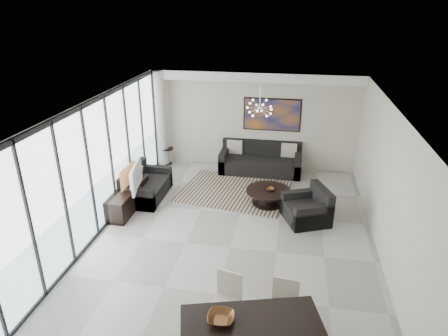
% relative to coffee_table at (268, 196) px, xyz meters
% --- Properties ---
extents(room_shell, '(6.00, 9.00, 2.90)m').
position_rel_coffee_table_xyz_m(room_shell, '(-0.17, -2.06, 1.23)').
color(room_shell, '#A8A39B').
rests_on(room_shell, ground).
extents(window_wall, '(0.37, 8.95, 2.90)m').
position_rel_coffee_table_xyz_m(window_wall, '(-3.48, -2.06, 1.25)').
color(window_wall, silver).
rests_on(window_wall, floor).
extents(soffit, '(5.98, 0.40, 0.26)m').
position_rel_coffee_table_xyz_m(soffit, '(-0.63, 2.24, 2.55)').
color(soffit, white).
rests_on(soffit, room_shell).
extents(painting, '(1.68, 0.04, 0.98)m').
position_rel_coffee_table_xyz_m(painting, '(-0.13, 2.41, 1.43)').
color(painting, '#B06118').
rests_on(painting, room_shell).
extents(chandelier, '(0.66, 0.66, 0.71)m').
position_rel_coffee_table_xyz_m(chandelier, '(-0.33, 0.44, 2.13)').
color(chandelier, silver).
rests_on(chandelier, room_shell).
extents(rug, '(3.07, 2.53, 0.01)m').
position_rel_coffee_table_xyz_m(rug, '(-0.93, 0.54, -0.22)').
color(rug, black).
rests_on(rug, floor).
extents(coffee_table, '(1.12, 1.12, 0.39)m').
position_rel_coffee_table_xyz_m(coffee_table, '(0.00, 0.00, 0.00)').
color(coffee_table, black).
rests_on(coffee_table, floor).
extents(bowl_coffee, '(0.24, 0.24, 0.07)m').
position_rel_coffee_table_xyz_m(bowl_coffee, '(0.04, -0.03, 0.20)').
color(bowl_coffee, brown).
rests_on(bowl_coffee, coffee_table).
extents(sofa_main, '(2.37, 0.97, 0.86)m').
position_rel_coffee_table_xyz_m(sofa_main, '(-0.38, 2.01, 0.07)').
color(sofa_main, black).
rests_on(sofa_main, floor).
extents(loveseat, '(0.89, 1.58, 0.79)m').
position_rel_coffee_table_xyz_m(loveseat, '(-3.17, -0.16, 0.05)').
color(loveseat, black).
rests_on(loveseat, floor).
extents(armchair, '(1.22, 1.24, 0.81)m').
position_rel_coffee_table_xyz_m(armchair, '(0.96, -0.65, 0.06)').
color(armchair, black).
rests_on(armchair, floor).
extents(side_table, '(0.38, 0.38, 0.53)m').
position_rel_coffee_table_xyz_m(side_table, '(-3.28, 2.09, 0.13)').
color(side_table, black).
rests_on(side_table, floor).
extents(tv_console, '(0.49, 1.73, 0.54)m').
position_rel_coffee_table_xyz_m(tv_console, '(-3.39, -0.81, 0.05)').
color(tv_console, black).
rests_on(tv_console, floor).
extents(television, '(0.34, 1.07, 0.61)m').
position_rel_coffee_table_xyz_m(television, '(-3.23, -0.78, 0.63)').
color(television, gray).
rests_on(television, tv_console).
extents(dining_table, '(2.08, 1.43, 0.79)m').
position_rel_coffee_table_xyz_m(dining_table, '(0.13, -4.91, 0.48)').
color(dining_table, black).
rests_on(dining_table, floor).
extents(dining_chair_nw, '(0.50, 0.50, 0.90)m').
position_rel_coffee_table_xyz_m(dining_chair_nw, '(-0.35, -4.09, 0.29)').
color(dining_chair_nw, beige).
rests_on(dining_chair_nw, floor).
extents(dining_chair_ne, '(0.45, 0.45, 0.89)m').
position_rel_coffee_table_xyz_m(dining_chair_ne, '(0.54, -4.09, 0.29)').
color(dining_chair_ne, beige).
rests_on(dining_chair_ne, floor).
extents(bowl_dining, '(0.37, 0.37, 0.09)m').
position_rel_coffee_table_xyz_m(bowl_dining, '(-0.30, -4.91, 0.61)').
color(bowl_dining, brown).
rests_on(bowl_dining, dining_table).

